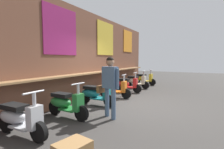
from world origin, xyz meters
TOP-DOWN VIEW (x-y plane):
  - ground_plane at (0.00, 0.00)m, footprint 34.28×34.28m
  - market_stall_facade at (-0.00, 2.02)m, footprint 12.24×0.61m
  - scooter_silver at (-3.39, 1.08)m, footprint 0.46×1.40m
  - scooter_green at (-2.07, 1.08)m, footprint 0.48×1.40m
  - scooter_teal at (-0.64, 1.08)m, footprint 0.46×1.40m
  - scooter_orange at (0.72, 1.08)m, footprint 0.48×1.40m
  - scooter_red at (2.01, 1.08)m, footprint 0.46×1.40m
  - scooter_cream at (3.31, 1.08)m, footprint 0.46×1.40m
  - scooter_yellow at (4.70, 1.08)m, footprint 0.46×1.40m
  - shopper_with_handbag at (-1.53, 0.00)m, footprint 0.30×0.66m

SIDE VIEW (x-z plane):
  - ground_plane at x=0.00m, z-range 0.00..0.00m
  - scooter_silver at x=-3.39m, z-range -0.10..0.87m
  - scooter_green at x=-2.07m, z-range -0.10..0.87m
  - scooter_teal at x=-0.64m, z-range -0.10..0.87m
  - scooter_orange at x=0.72m, z-range -0.10..0.87m
  - scooter_red at x=2.01m, z-range -0.10..0.87m
  - scooter_cream at x=3.31m, z-range -0.10..0.87m
  - scooter_yellow at x=4.70m, z-range -0.10..0.87m
  - shopper_with_handbag at x=-1.53m, z-range 0.17..1.81m
  - market_stall_facade at x=0.00m, z-range 0.00..3.44m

